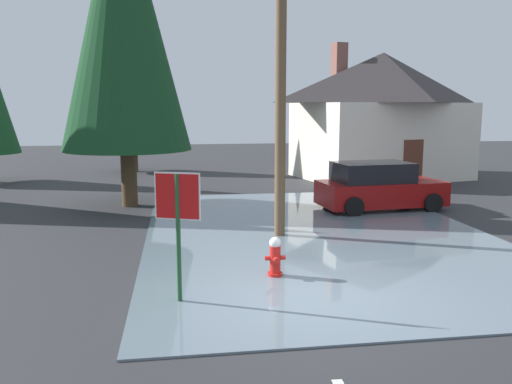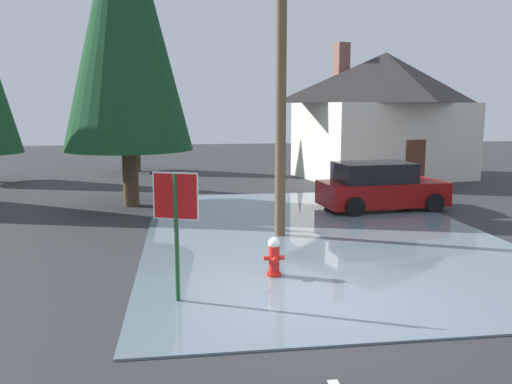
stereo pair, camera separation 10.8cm
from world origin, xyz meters
name	(u,v)px [view 1 (the left image)]	position (x,y,z in m)	size (l,w,h in m)	color
ground_plane	(310,301)	(0.00, 0.00, -0.05)	(80.00, 80.00, 0.10)	#2D2D30
flood_puddle	(317,233)	(1.38, 4.71, 0.02)	(9.17, 13.31, 0.04)	slate
lane_stop_bar	(290,336)	(-0.70, -1.48, 0.00)	(4.24, 0.30, 0.01)	silver
stop_sign_near	(178,210)	(-2.34, 0.15, 1.68)	(0.78, 0.31, 2.33)	#1E4C28
fire_hydrant	(275,258)	(-0.41, 1.29, 0.41)	(0.42, 0.36, 0.84)	red
utility_pole	(281,69)	(0.33, 4.64, 4.39)	(1.60, 0.28, 8.42)	brown
house	(381,114)	(7.43, 15.53, 3.10)	(9.05, 7.09, 6.44)	silver
parked_car	(378,187)	(4.33, 7.79, 0.77)	(4.30, 2.39, 1.61)	maroon
pine_tree_short_left	(132,94)	(-4.64, 19.76, 4.08)	(2.78, 2.78, 6.94)	#4C3823
pine_tree_far_center	(123,16)	(-4.03, 9.69, 6.42)	(4.36, 4.36, 10.91)	#4C3823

